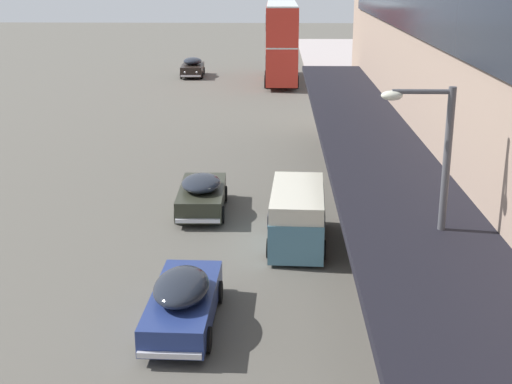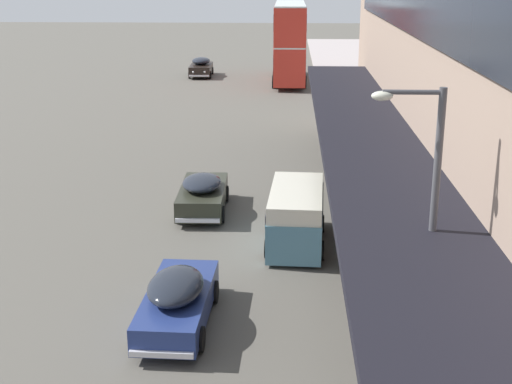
% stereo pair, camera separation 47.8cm
% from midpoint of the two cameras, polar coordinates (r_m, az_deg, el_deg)
% --- Properties ---
extents(transit_bus_kerbside_front, '(2.70, 11.21, 6.30)m').
position_cam_midpoint_polar(transit_bus_kerbside_front, '(59.30, 1.82, 12.07)').
color(transit_bus_kerbside_front, red).
rests_on(transit_bus_kerbside_front, ground).
extents(sedan_second_near, '(1.91, 4.33, 1.48)m').
position_cam_midpoint_polar(sedan_second_near, '(27.35, -4.86, -0.14)').
color(sedan_second_near, '#2D2F23').
rests_on(sedan_second_near, ground).
extents(sedan_lead_mid, '(1.84, 4.57, 1.50)m').
position_cam_midpoint_polar(sedan_lead_mid, '(18.87, -6.60, -8.58)').
color(sedan_lead_mid, navy).
rests_on(sedan_lead_mid, ground).
extents(sedan_far_back, '(2.05, 4.52, 1.62)m').
position_cam_midpoint_polar(sedan_far_back, '(62.65, -5.32, 9.91)').
color(sedan_far_back, black).
rests_on(sedan_far_back, ground).
extents(vw_van, '(2.05, 4.62, 1.96)m').
position_cam_midpoint_polar(vw_van, '(24.10, 2.76, -1.66)').
color(vw_van, teal).
rests_on(vw_van, ground).
extents(street_lamp, '(1.50, 0.28, 6.59)m').
position_cam_midpoint_polar(street_lamp, '(15.40, 13.16, -1.90)').
color(street_lamp, '#4C4C51').
rests_on(street_lamp, sidewalk_kerb).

